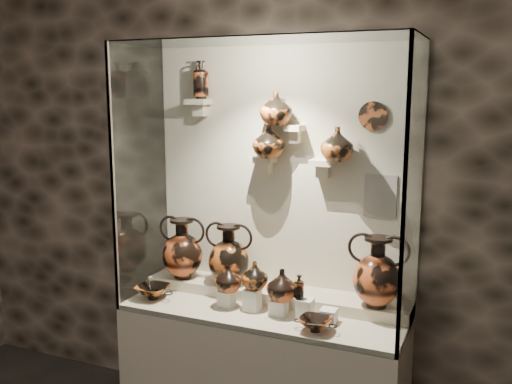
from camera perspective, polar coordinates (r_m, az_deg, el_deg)
wall_back at (r=3.58m, az=2.71°, el=1.75°), size 5.00×0.02×3.20m
plinth at (r=3.68m, az=0.72°, el=-17.79°), size 1.70×0.60×0.80m
front_tier at (r=3.50m, az=0.73°, el=-11.79°), size 1.68×0.58×0.03m
rear_tier at (r=3.64m, az=1.80°, el=-10.32°), size 1.70×0.25×0.10m
back_panel at (r=3.58m, az=2.68°, el=1.74°), size 1.70×0.03×1.60m
glass_front at (r=3.02m, az=-1.37°, el=0.16°), size 1.70×0.01×1.60m
glass_left at (r=3.69m, az=-11.48°, el=1.80°), size 0.01×0.60×1.60m
glass_right at (r=3.07m, az=15.51°, el=-0.04°), size 0.01×0.60×1.60m
glass_top at (r=3.26m, az=0.80°, el=14.95°), size 1.70×0.60×0.01m
frame_post_left at (r=3.46m, az=-14.12°, el=1.13°), size 0.02×0.02×1.60m
frame_post_right at (r=2.79m, az=14.58°, el=-1.01°), size 0.02×0.02×1.60m
pedestal_a at (r=3.52m, az=-2.95°, el=-10.54°), size 0.09×0.09×0.10m
pedestal_b at (r=3.45m, az=-0.37°, el=-10.72°), size 0.09×0.09×0.13m
pedestal_c at (r=3.40m, az=2.32°, el=-11.43°), size 0.09×0.09×0.09m
pedestal_d at (r=3.34m, az=4.94°, el=-11.55°), size 0.09×0.09×0.12m
pedestal_e at (r=3.31m, az=7.29°, el=-12.18°), size 0.09×0.09×0.08m
bracket_ul at (r=3.70m, az=-5.78°, el=8.97°), size 0.14×0.12×0.04m
bracket_ca at (r=3.53m, az=0.75°, el=3.27°), size 0.14×0.12×0.04m
bracket_cb at (r=3.44m, az=3.85°, el=6.41°), size 0.10×0.12×0.04m
bracket_cc at (r=3.41m, az=6.67°, el=2.95°), size 0.14×0.12×0.04m
amphora_left at (r=3.79m, az=-7.36°, el=-5.60°), size 0.40×0.40×0.40m
amphora_mid at (r=3.64m, az=-2.73°, el=-6.28°), size 0.40×0.40×0.39m
amphora_right at (r=3.34m, az=12.04°, el=-7.79°), size 0.37×0.37×0.41m
jug_a at (r=3.45m, az=-2.77°, el=-8.59°), size 0.21×0.21×0.17m
jug_b at (r=3.41m, az=-0.12°, el=-8.32°), size 0.20×0.20×0.17m
jug_c at (r=3.34m, az=2.63°, el=-9.26°), size 0.24×0.24×0.19m
lekythos_small at (r=3.29m, az=4.33°, el=-9.29°), size 0.08×0.08×0.16m
kylix_left at (r=3.68m, az=-10.25°, el=-9.69°), size 0.33×0.31×0.11m
kylix_right at (r=3.19m, az=5.97°, el=-12.91°), size 0.29×0.27×0.09m
lekythos_tall at (r=3.69m, az=-5.52°, el=11.34°), size 0.13×0.13×0.27m
ovoid_vase_a at (r=3.46m, az=1.27°, el=5.11°), size 0.22×0.22×0.20m
ovoid_vase_b at (r=3.43m, az=2.02°, el=8.41°), size 0.23×0.23×0.20m
ovoid_vase_c at (r=3.33m, az=8.12°, el=4.77°), size 0.23×0.23×0.20m
wall_plate at (r=3.36m, az=11.64°, el=7.46°), size 0.17×0.02×0.17m
info_placard at (r=3.41m, az=12.33°, el=-0.37°), size 0.19×0.01×0.25m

